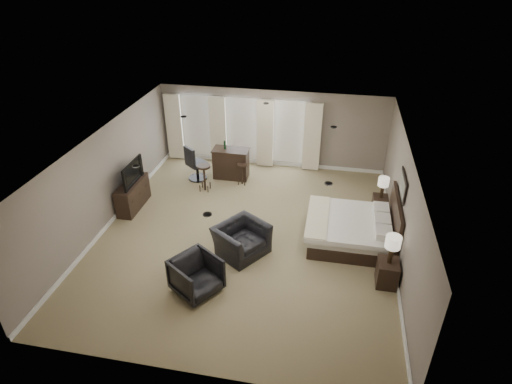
% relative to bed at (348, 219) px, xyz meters
% --- Properties ---
extents(room, '(7.60, 8.60, 2.64)m').
position_rel_bed_xyz_m(room, '(-2.58, -0.25, 0.63)').
color(room, '#817452').
rests_on(room, ground).
extents(window_bay, '(5.25, 0.20, 2.30)m').
position_rel_bed_xyz_m(window_bay, '(-3.58, 3.85, 0.53)').
color(window_bay, silver).
rests_on(window_bay, room).
extents(bed, '(2.10, 2.01, 1.34)m').
position_rel_bed_xyz_m(bed, '(0.00, 0.00, 0.00)').
color(bed, silver).
rests_on(bed, ground).
extents(nightstand_near, '(0.45, 0.55, 0.60)m').
position_rel_bed_xyz_m(nightstand_near, '(0.89, -1.45, -0.37)').
color(nightstand_near, black).
rests_on(nightstand_near, ground).
extents(nightstand_far, '(0.41, 0.50, 0.55)m').
position_rel_bed_xyz_m(nightstand_far, '(0.89, 1.45, -0.40)').
color(nightstand_far, black).
rests_on(nightstand_far, ground).
extents(lamp_near, '(0.34, 0.34, 0.69)m').
position_rel_bed_xyz_m(lamp_near, '(0.89, -1.45, 0.27)').
color(lamp_near, beige).
rests_on(lamp_near, nightstand_near).
extents(lamp_far, '(0.30, 0.30, 0.61)m').
position_rel_bed_xyz_m(lamp_far, '(0.89, 1.45, 0.18)').
color(lamp_far, beige).
rests_on(lamp_far, nightstand_far).
extents(wall_art, '(0.04, 0.96, 0.56)m').
position_rel_bed_xyz_m(wall_art, '(1.12, 0.00, 1.08)').
color(wall_art, slate).
rests_on(wall_art, room).
extents(dresser, '(0.44, 1.37, 0.80)m').
position_rel_bed_xyz_m(dresser, '(-6.03, 0.49, -0.27)').
color(dresser, black).
rests_on(dresser, ground).
extents(tv, '(0.66, 1.14, 0.15)m').
position_rel_bed_xyz_m(tv, '(-6.03, 0.49, 0.20)').
color(tv, black).
rests_on(tv, dresser).
extents(armchair_near, '(1.30, 1.40, 1.03)m').
position_rel_bed_xyz_m(armchair_near, '(-2.53, -0.97, -0.15)').
color(armchair_near, black).
rests_on(armchair_near, ground).
extents(armchair_far, '(1.22, 1.23, 0.94)m').
position_rel_bed_xyz_m(armchair_far, '(-3.18, -2.48, -0.20)').
color(armchair_far, black).
rests_on(armchair_far, ground).
extents(bar_counter, '(1.14, 0.59, 1.00)m').
position_rel_bed_xyz_m(bar_counter, '(-3.71, 2.80, -0.17)').
color(bar_counter, black).
rests_on(bar_counter, ground).
extents(bar_stool_left, '(0.48, 0.48, 0.85)m').
position_rel_bed_xyz_m(bar_stool_left, '(-4.31, 1.83, -0.24)').
color(bar_stool_left, black).
rests_on(bar_stool_left, ground).
extents(bar_stool_right, '(0.43, 0.43, 0.69)m').
position_rel_bed_xyz_m(bar_stool_right, '(-3.27, 2.43, -0.32)').
color(bar_stool_right, black).
rests_on(bar_stool_right, ground).
extents(desk_chair, '(0.83, 0.83, 1.16)m').
position_rel_bed_xyz_m(desk_chair, '(-4.75, 2.48, -0.09)').
color(desk_chair, black).
rests_on(desk_chair, ground).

